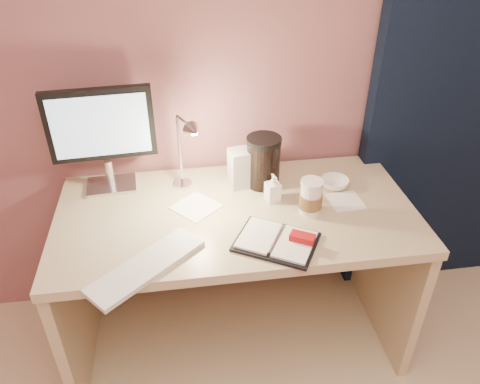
{
  "coord_description": "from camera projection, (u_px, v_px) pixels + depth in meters",
  "views": [
    {
      "loc": [
        -0.2,
        -0.08,
        1.8
      ],
      "look_at": [
        0.01,
        1.33,
        0.85
      ],
      "focal_mm": 35.0,
      "sensor_mm": 36.0,
      "label": 1
    }
  ],
  "objects": [
    {
      "name": "room",
      "position": [
        449.0,
        71.0,
        1.97
      ],
      "size": [
        3.5,
        3.5,
        3.5
      ],
      "color": "#C6B28E",
      "rests_on": "ground"
    },
    {
      "name": "desk",
      "position": [
        234.0,
        243.0,
        2.01
      ],
      "size": [
        1.4,
        0.7,
        0.73
      ],
      "color": "tan",
      "rests_on": "ground"
    },
    {
      "name": "monitor",
      "position": [
        102.0,
        131.0,
        1.82
      ],
      "size": [
        0.41,
        0.16,
        0.44
      ],
      "rotation": [
        0.0,
        0.0,
        0.07
      ],
      "color": "silver",
      "rests_on": "desk"
    },
    {
      "name": "keyboard",
      "position": [
        147.0,
        266.0,
        1.55
      ],
      "size": [
        0.4,
        0.37,
        0.02
      ],
      "primitive_type": "cube",
      "rotation": [
        0.0,
        0.0,
        0.71
      ],
      "color": "white",
      "rests_on": "desk"
    },
    {
      "name": "planner",
      "position": [
        279.0,
        241.0,
        1.66
      ],
      "size": [
        0.34,
        0.32,
        0.04
      ],
      "rotation": [
        0.0,
        0.0,
        -0.53
      ],
      "color": "black",
      "rests_on": "desk"
    },
    {
      "name": "paper_a",
      "position": [
        196.0,
        207.0,
        1.84
      ],
      "size": [
        0.22,
        0.22,
        0.0
      ],
      "primitive_type": "cube",
      "rotation": [
        0.0,
        0.0,
        0.72
      ],
      "color": "white",
      "rests_on": "desk"
    },
    {
      "name": "paper_b",
      "position": [
        346.0,
        201.0,
        1.88
      ],
      "size": [
        0.14,
        0.14,
        0.0
      ],
      "primitive_type": "cube",
      "rotation": [
        0.0,
        0.0,
        0.08
      ],
      "color": "white",
      "rests_on": "desk"
    },
    {
      "name": "coffee_cup",
      "position": [
        311.0,
        198.0,
        1.78
      ],
      "size": [
        0.09,
        0.09,
        0.14
      ],
      "color": "white",
      "rests_on": "desk"
    },
    {
      "name": "bowl",
      "position": [
        334.0,
        183.0,
        1.96
      ],
      "size": [
        0.12,
        0.12,
        0.04
      ],
      "primitive_type": "imported",
      "rotation": [
        0.0,
        0.0,
        -0.0
      ],
      "color": "white",
      "rests_on": "desk"
    },
    {
      "name": "lotion_bottle",
      "position": [
        273.0,
        188.0,
        1.86
      ],
      "size": [
        0.07,
        0.07,
        0.12
      ],
      "primitive_type": "imported",
      "rotation": [
        0.0,
        0.0,
        0.27
      ],
      "color": "white",
      "rests_on": "desk"
    },
    {
      "name": "dark_jar",
      "position": [
        263.0,
        164.0,
        1.93
      ],
      "size": [
        0.14,
        0.14,
        0.2
      ],
      "primitive_type": "cylinder",
      "color": "black",
      "rests_on": "desk"
    },
    {
      "name": "product_box",
      "position": [
        243.0,
        168.0,
        1.94
      ],
      "size": [
        0.12,
        0.11,
        0.16
      ],
      "primitive_type": "cube",
      "rotation": [
        0.0,
        0.0,
        0.17
      ],
      "color": "silver",
      "rests_on": "desk"
    },
    {
      "name": "desk_lamp",
      "position": [
        171.0,
        150.0,
        1.79
      ],
      "size": [
        0.14,
        0.21,
        0.34
      ],
      "rotation": [
        0.0,
        0.0,
        0.41
      ],
      "color": "silver",
      "rests_on": "desk"
    }
  ]
}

